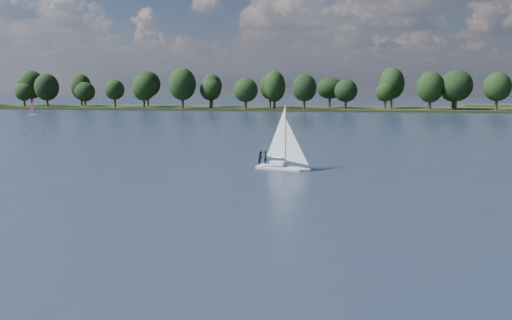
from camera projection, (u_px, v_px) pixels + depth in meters
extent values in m
plane|color=#233342|center=(335.00, 134.00, 112.95)|extent=(700.00, 700.00, 0.00)
cube|color=black|center=(346.00, 110.00, 222.23)|extent=(660.00, 40.00, 1.50)
cube|color=silver|center=(281.00, 169.00, 66.63)|extent=(6.28, 3.42, 0.71)
cube|color=silver|center=(281.00, 163.00, 66.53)|extent=(2.02, 1.55, 0.44)
cylinder|color=#B0B0B7|center=(281.00, 135.00, 66.09)|extent=(0.11, 0.11, 7.12)
imported|color=black|center=(266.00, 157.00, 67.14)|extent=(0.41, 0.59, 1.54)
imported|color=black|center=(261.00, 158.00, 66.80)|extent=(0.80, 0.90, 1.54)
cube|color=silver|center=(33.00, 115.00, 184.02)|extent=(3.27, 1.80, 0.50)
cylinder|color=silver|center=(33.00, 107.00, 183.69)|extent=(0.09, 0.09, 4.41)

